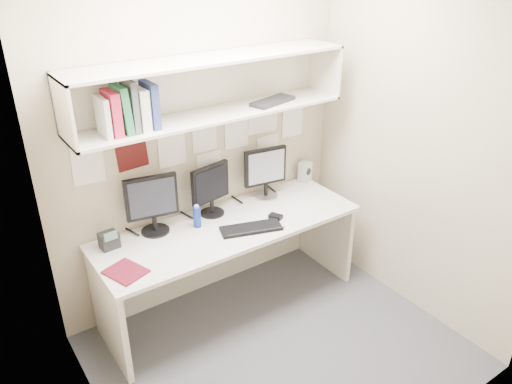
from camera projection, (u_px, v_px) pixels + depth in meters
floor at (280, 351)px, 3.53m from camera, size 2.40×2.00×0.01m
wall_back at (202, 138)px, 3.68m from camera, size 2.40×0.02×2.60m
wall_front at (422, 267)px, 2.21m from camera, size 2.40×0.02×2.60m
wall_left at (82, 250)px, 2.34m from camera, size 0.02×2.00×2.60m
wall_right at (418, 145)px, 3.56m from camera, size 0.02×2.00×2.60m
desk at (230, 265)px, 3.84m from camera, size 2.00×0.70×0.73m
overhead_hutch at (209, 86)px, 3.39m from camera, size 2.00×0.38×0.40m
pinned_papers at (203, 144)px, 3.70m from camera, size 1.92×0.01×0.48m
monitor_left at (152, 202)px, 3.49m from camera, size 0.37×0.20×0.43m
monitor_center at (211, 187)px, 3.73m from camera, size 0.34×0.19×0.40m
monitor_right at (265, 170)px, 3.99m from camera, size 0.36×0.20×0.42m
keyboard at (251, 228)px, 3.60m from camera, size 0.47×0.29×0.02m
mouse at (276, 217)px, 3.75m from camera, size 0.10×0.12×0.03m
speaker at (305, 172)px, 4.31m from camera, size 0.11×0.11×0.18m
blue_bottle at (197, 217)px, 3.61m from camera, size 0.06×0.06×0.18m
maroon_notebook at (126, 272)px, 3.14m from camera, size 0.27×0.30×0.01m
desk_phone at (109, 240)px, 3.37m from camera, size 0.13×0.12×0.15m
book_stack at (128, 109)px, 3.04m from camera, size 0.35×0.20×0.32m
hutch_tray at (273, 101)px, 3.65m from camera, size 0.39×0.23×0.03m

